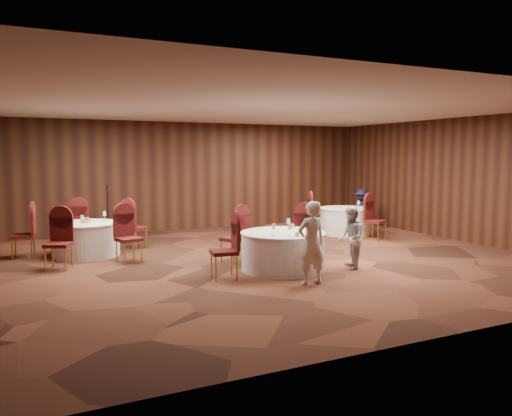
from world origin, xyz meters
name	(u,v)px	position (x,y,z in m)	size (l,w,h in m)	color
ground	(252,261)	(0.00, 0.00, 0.00)	(12.00, 12.00, 0.00)	black
room_shell	(251,168)	(0.00, 0.00, 1.96)	(12.00, 12.00, 12.00)	silver
table_main	(283,251)	(0.23, -0.96, 0.38)	(1.64, 1.64, 0.74)	silver
table_left	(86,239)	(-3.06, 2.10, 0.38)	(1.46, 1.46, 0.74)	silver
table_right	(346,221)	(4.00, 2.23, 0.38)	(1.51, 1.51, 0.74)	silver
chairs_main	(257,241)	(-0.06, -0.38, 0.50)	(2.96, 1.89, 1.00)	#3E0C0E
chairs_left	(86,234)	(-3.06, 2.08, 0.50)	(3.09, 3.15, 1.00)	#3E0C0E
chairs_right	(338,219)	(3.46, 1.84, 0.50)	(2.00, 2.19, 1.00)	#3E0C0E
tabletop_main	(296,227)	(0.42, -1.11, 0.84)	(1.02, 1.14, 0.22)	silver
tabletop_left	(85,219)	(-3.07, 2.11, 0.82)	(0.90, 0.76, 0.22)	silver
tabletop_right	(359,203)	(4.21, 1.94, 0.90)	(0.08, 0.08, 0.22)	silver
mic_stand	(108,225)	(-2.31, 3.89, 0.41)	(0.24, 0.24, 1.46)	black
woman_a	(311,243)	(0.15, -2.13, 0.72)	(0.53, 0.35, 1.44)	silver
woman_b	(351,238)	(1.46, -1.46, 0.61)	(0.59, 0.46, 1.22)	#A0A1A4
man_c	(362,209)	(5.08, 2.94, 0.60)	(0.77, 0.44, 1.20)	black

